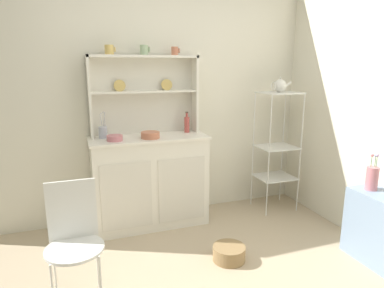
{
  "coord_description": "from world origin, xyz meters",
  "views": [
    {
      "loc": [
        -0.8,
        -1.74,
        1.55
      ],
      "look_at": [
        0.21,
        1.12,
        0.85
      ],
      "focal_mm": 31.67,
      "sensor_mm": 36.0,
      "label": 1
    }
  ],
  "objects_px": {
    "side_shelf_blue": "(379,228)",
    "flower_vase": "(372,178)",
    "bakers_rack": "(277,139)",
    "floor_basket": "(229,253)",
    "hutch_shelf_unit": "(144,89)",
    "porcelain_teapot": "(280,86)",
    "jam_bottle": "(187,124)",
    "hutch_cabinet": "(150,180)",
    "wire_chair": "(74,235)",
    "bowl_mixing_large": "(115,138)",
    "cup_gold_0": "(109,50)",
    "utensil_jar": "(103,132)"
  },
  "relations": [
    {
      "from": "side_shelf_blue",
      "to": "flower_vase",
      "type": "bearing_deg",
      "value": 89.94
    },
    {
      "from": "bakers_rack",
      "to": "floor_basket",
      "type": "distance_m",
      "value": 1.42
    },
    {
      "from": "hutch_shelf_unit",
      "to": "side_shelf_blue",
      "type": "relative_size",
      "value": 1.83
    },
    {
      "from": "porcelain_teapot",
      "to": "hutch_shelf_unit",
      "type": "bearing_deg",
      "value": 170.24
    },
    {
      "from": "bakers_rack",
      "to": "jam_bottle",
      "type": "height_order",
      "value": "bakers_rack"
    },
    {
      "from": "hutch_cabinet",
      "to": "wire_chair",
      "type": "distance_m",
      "value": 1.26
    },
    {
      "from": "bowl_mixing_large",
      "to": "porcelain_teapot",
      "type": "xyz_separation_m",
      "value": [
        1.71,
        0.0,
        0.43
      ]
    },
    {
      "from": "cup_gold_0",
      "to": "bowl_mixing_large",
      "type": "xyz_separation_m",
      "value": [
        -0.02,
        -0.2,
        -0.77
      ]
    },
    {
      "from": "side_shelf_blue",
      "to": "bowl_mixing_large",
      "type": "distance_m",
      "value": 2.33
    },
    {
      "from": "flower_vase",
      "to": "porcelain_teapot",
      "type": "bearing_deg",
      "value": 100.39
    },
    {
      "from": "side_shelf_blue",
      "to": "utensil_jar",
      "type": "relative_size",
      "value": 2.32
    },
    {
      "from": "hutch_cabinet",
      "to": "jam_bottle",
      "type": "relative_size",
      "value": 5.36
    },
    {
      "from": "bakers_rack",
      "to": "porcelain_teapot",
      "type": "xyz_separation_m",
      "value": [
        -0.0,
        0.0,
        0.57
      ]
    },
    {
      "from": "hutch_cabinet",
      "to": "utensil_jar",
      "type": "distance_m",
      "value": 0.65
    },
    {
      "from": "cup_gold_0",
      "to": "flower_vase",
      "type": "bearing_deg",
      "value": -33.92
    },
    {
      "from": "hutch_shelf_unit",
      "to": "flower_vase",
      "type": "distance_m",
      "value": 2.15
    },
    {
      "from": "wire_chair",
      "to": "flower_vase",
      "type": "bearing_deg",
      "value": 0.49
    },
    {
      "from": "side_shelf_blue",
      "to": "wire_chair",
      "type": "bearing_deg",
      "value": 174.11
    },
    {
      "from": "hutch_cabinet",
      "to": "porcelain_teapot",
      "type": "bearing_deg",
      "value": -2.99
    },
    {
      "from": "cup_gold_0",
      "to": "jam_bottle",
      "type": "height_order",
      "value": "cup_gold_0"
    },
    {
      "from": "jam_bottle",
      "to": "utensil_jar",
      "type": "relative_size",
      "value": 0.85
    },
    {
      "from": "wire_chair",
      "to": "floor_basket",
      "type": "height_order",
      "value": "wire_chair"
    },
    {
      "from": "side_shelf_blue",
      "to": "hutch_cabinet",
      "type": "bearing_deg",
      "value": 141.22
    },
    {
      "from": "side_shelf_blue",
      "to": "jam_bottle",
      "type": "height_order",
      "value": "jam_bottle"
    },
    {
      "from": "floor_basket",
      "to": "bowl_mixing_large",
      "type": "distance_m",
      "value": 1.4
    },
    {
      "from": "floor_basket",
      "to": "utensil_jar",
      "type": "distance_m",
      "value": 1.56
    },
    {
      "from": "hutch_shelf_unit",
      "to": "floor_basket",
      "type": "distance_m",
      "value": 1.7
    },
    {
      "from": "floor_basket",
      "to": "jam_bottle",
      "type": "height_order",
      "value": "jam_bottle"
    },
    {
      "from": "cup_gold_0",
      "to": "utensil_jar",
      "type": "xyz_separation_m",
      "value": [
        -0.1,
        -0.04,
        -0.74
      ]
    },
    {
      "from": "bakers_rack",
      "to": "cup_gold_0",
      "type": "xyz_separation_m",
      "value": [
        -1.69,
        0.19,
        0.91
      ]
    },
    {
      "from": "hutch_cabinet",
      "to": "wire_chair",
      "type": "height_order",
      "value": "hutch_cabinet"
    },
    {
      "from": "bakers_rack",
      "to": "jam_bottle",
      "type": "xyz_separation_m",
      "value": [
        -0.97,
        0.16,
        0.19
      ]
    },
    {
      "from": "hutch_shelf_unit",
      "to": "bakers_rack",
      "type": "xyz_separation_m",
      "value": [
        1.38,
        -0.24,
        -0.55
      ]
    },
    {
      "from": "bowl_mixing_large",
      "to": "jam_bottle",
      "type": "relative_size",
      "value": 0.68
    },
    {
      "from": "bakers_rack",
      "to": "flower_vase",
      "type": "distance_m",
      "value": 1.1
    },
    {
      "from": "wire_chair",
      "to": "bowl_mixing_large",
      "type": "xyz_separation_m",
      "value": [
        0.39,
        0.96,
        0.4
      ]
    },
    {
      "from": "wire_chair",
      "to": "utensil_jar",
      "type": "relative_size",
      "value": 3.46
    },
    {
      "from": "wire_chair",
      "to": "floor_basket",
      "type": "xyz_separation_m",
      "value": [
        1.17,
        0.17,
        -0.46
      ]
    },
    {
      "from": "bowl_mixing_large",
      "to": "jam_bottle",
      "type": "bearing_deg",
      "value": 12.17
    },
    {
      "from": "bowl_mixing_large",
      "to": "porcelain_teapot",
      "type": "relative_size",
      "value": 0.64
    },
    {
      "from": "side_shelf_blue",
      "to": "jam_bottle",
      "type": "bearing_deg",
      "value": 130.68
    },
    {
      "from": "hutch_cabinet",
      "to": "jam_bottle",
      "type": "height_order",
      "value": "jam_bottle"
    },
    {
      "from": "hutch_shelf_unit",
      "to": "flower_vase",
      "type": "relative_size",
      "value": 3.43
    },
    {
      "from": "side_shelf_blue",
      "to": "jam_bottle",
      "type": "distance_m",
      "value": 1.91
    },
    {
      "from": "bowl_mixing_large",
      "to": "wire_chair",
      "type": "bearing_deg",
      "value": -112.25
    },
    {
      "from": "hutch_shelf_unit",
      "to": "wire_chair",
      "type": "xyz_separation_m",
      "value": [
        -0.72,
        -1.2,
        -0.81
      ]
    },
    {
      "from": "utensil_jar",
      "to": "jam_bottle",
      "type": "bearing_deg",
      "value": 0.59
    },
    {
      "from": "hutch_cabinet",
      "to": "cup_gold_0",
      "type": "bearing_deg",
      "value": 158.49
    },
    {
      "from": "wire_chair",
      "to": "floor_basket",
      "type": "distance_m",
      "value": 1.27
    },
    {
      "from": "bowl_mixing_large",
      "to": "flower_vase",
      "type": "xyz_separation_m",
      "value": [
        1.9,
        -1.07,
        -0.25
      ]
    }
  ]
}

